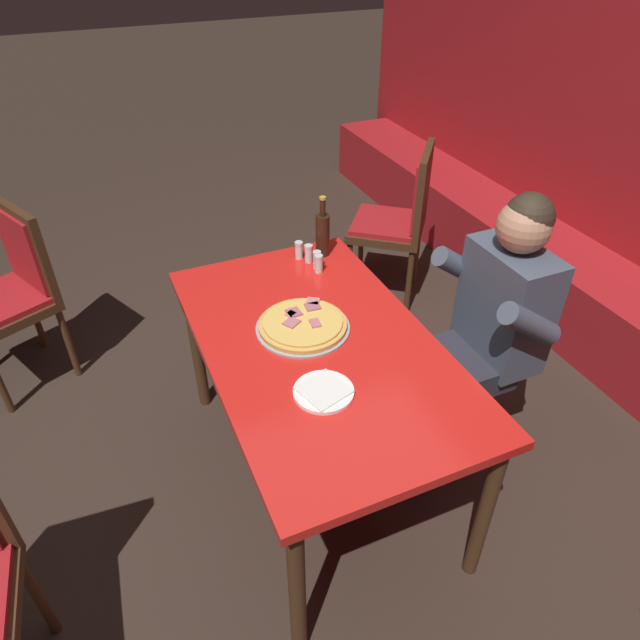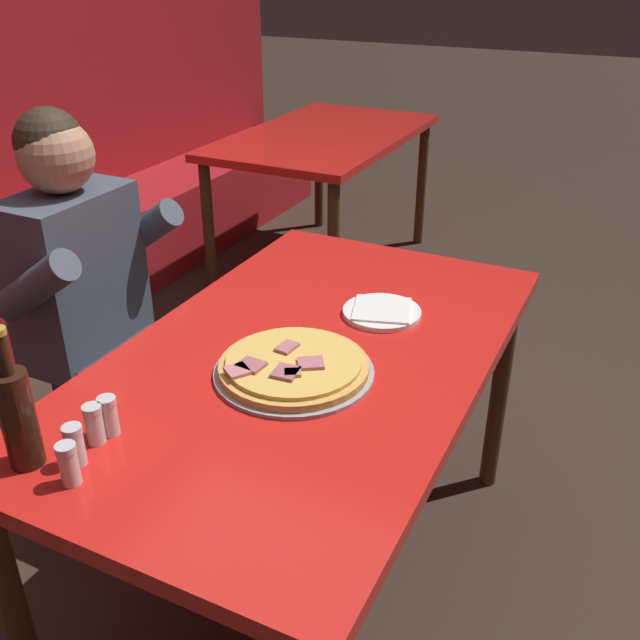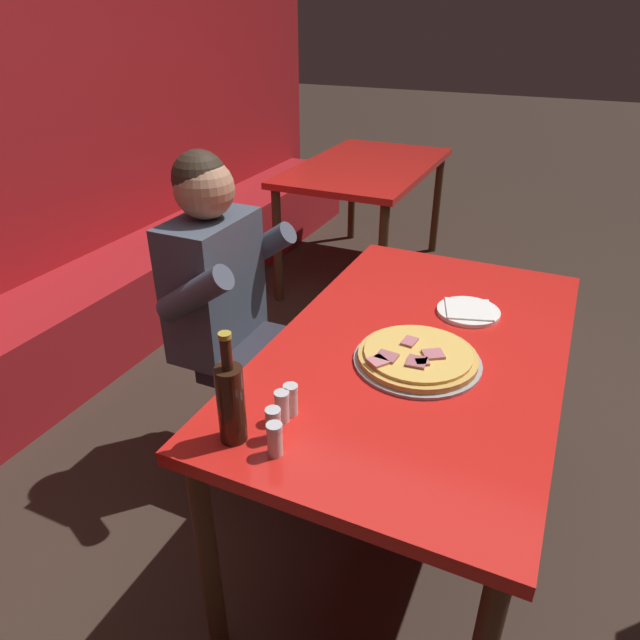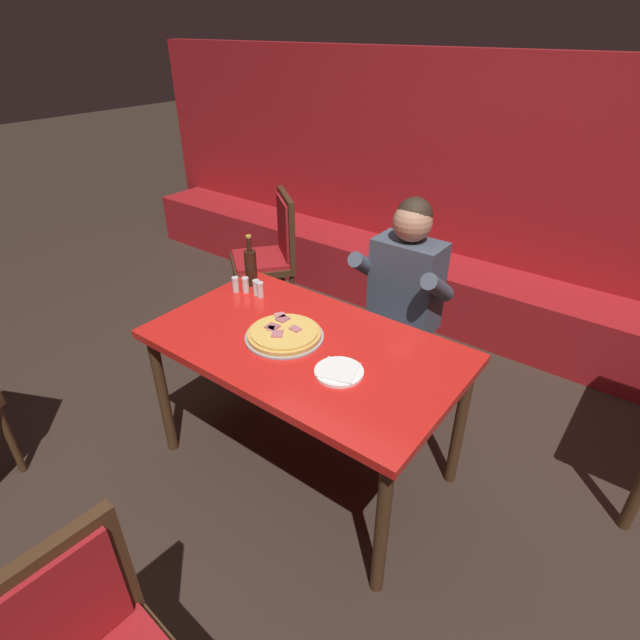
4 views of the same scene
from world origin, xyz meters
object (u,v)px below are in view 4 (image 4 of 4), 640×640
at_px(pizza, 284,334).
at_px(plate_white_paper, 339,372).
at_px(shaker_oregano, 256,288).
at_px(diner_seated_blue_shirt, 398,302).
at_px(dining_chair_far_left, 272,250).
at_px(beer_bottle, 251,266).
at_px(main_dining_table, 305,357).
at_px(shaker_parmesan, 236,285).
at_px(shaker_black_pepper, 260,290).
at_px(shaker_red_pepper_flakes, 246,286).

distance_m(pizza, plate_white_paper, 0.37).
distance_m(shaker_oregano, diner_seated_blue_shirt, 0.79).
bearing_deg(dining_chair_far_left, beer_bottle, -54.10).
relative_size(main_dining_table, diner_seated_blue_shirt, 1.14).
height_order(pizza, beer_bottle, beer_bottle).
bearing_deg(dining_chair_far_left, main_dining_table, -42.20).
height_order(beer_bottle, shaker_parmesan, beer_bottle).
bearing_deg(beer_bottle, pizza, -31.35).
distance_m(pizza, diner_seated_blue_shirt, 0.78).
bearing_deg(diner_seated_blue_shirt, pizza, -104.29).
bearing_deg(shaker_parmesan, pizza, -20.38).
bearing_deg(shaker_oregano, shaker_parmesan, -159.78).
bearing_deg(main_dining_table, shaker_oregano, 157.20).
height_order(plate_white_paper, beer_bottle, beer_bottle).
bearing_deg(beer_bottle, shaker_black_pepper, -29.92).
bearing_deg(shaker_red_pepper_flakes, shaker_parmesan, -148.01).
bearing_deg(shaker_oregano, main_dining_table, -22.80).
height_order(shaker_parmesan, diner_seated_blue_shirt, diner_seated_blue_shirt).
distance_m(shaker_oregano, dining_chair_far_left, 1.10).
height_order(main_dining_table, plate_white_paper, plate_white_paper).
bearing_deg(shaker_oregano, shaker_red_pepper_flakes, -169.17).
bearing_deg(beer_bottle, plate_white_paper, -23.58).
relative_size(plate_white_paper, shaker_black_pepper, 2.44).
distance_m(beer_bottle, shaker_red_pepper_flakes, 0.12).
bearing_deg(diner_seated_blue_shirt, shaker_parmesan, -141.53).
xyz_separation_m(pizza, dining_chair_far_left, (-1.06, 1.08, -0.22)).
relative_size(main_dining_table, shaker_black_pepper, 16.87).
bearing_deg(shaker_parmesan, diner_seated_blue_shirt, 38.47).
height_order(plate_white_paper, dining_chair_far_left, dining_chair_far_left).
height_order(pizza, shaker_red_pepper_flakes, shaker_red_pepper_flakes).
bearing_deg(shaker_parmesan, plate_white_paper, -16.67).
distance_m(shaker_oregano, shaker_parmesan, 0.12).
height_order(main_dining_table, shaker_parmesan, shaker_parmesan).
relative_size(shaker_red_pepper_flakes, shaker_oregano, 1.00).
bearing_deg(shaker_red_pepper_flakes, pizza, -25.25).
relative_size(shaker_black_pepper, diner_seated_blue_shirt, 0.07).
height_order(plate_white_paper, shaker_red_pepper_flakes, shaker_red_pepper_flakes).
bearing_deg(diner_seated_blue_shirt, plate_white_paper, -77.93).
relative_size(beer_bottle, shaker_oregano, 3.40).
bearing_deg(shaker_red_pepper_flakes, plate_white_paper, -19.36).
bearing_deg(shaker_parmesan, dining_chair_far_left, 121.79).
distance_m(beer_bottle, dining_chair_far_left, 1.00).
bearing_deg(plate_white_paper, shaker_black_pepper, 157.73).
relative_size(shaker_parmesan, shaker_black_pepper, 1.00).
distance_m(pizza, shaker_parmesan, 0.55).
relative_size(shaker_parmesan, diner_seated_blue_shirt, 0.07).
relative_size(shaker_black_pepper, dining_chair_far_left, 0.09).
height_order(pizza, shaker_oregano, shaker_oregano).
bearing_deg(shaker_red_pepper_flakes, main_dining_table, -19.15).
xyz_separation_m(shaker_red_pepper_flakes, diner_seated_blue_shirt, (0.65, 0.53, -0.11)).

